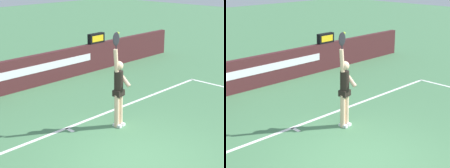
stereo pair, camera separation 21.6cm
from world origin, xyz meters
The scene contains 5 objects.
ground_plane centered at (0.00, 0.00, 0.00)m, with size 60.00×60.00×0.00m, color #487C50.
court_lines centered at (0.00, -0.34, 0.00)m, with size 12.19×5.66×0.00m.
speed_display centered at (4.52, 5.95, 1.30)m, with size 0.76×0.20×0.39m.
tennis_player centered at (1.06, 1.54, 1.05)m, with size 0.48×0.46×2.52m.
tennis_ball centered at (1.11, 1.62, 2.45)m, with size 0.07×0.07×0.07m.
Camera 2 is at (-5.47, -4.78, 4.05)m, focal length 60.09 mm.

